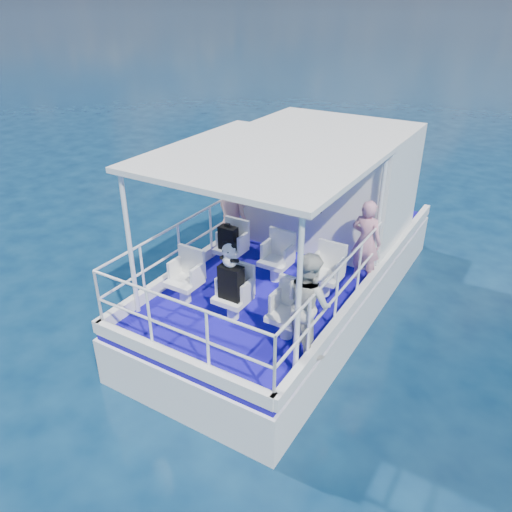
{
  "coord_description": "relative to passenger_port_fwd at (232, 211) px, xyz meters",
  "views": [
    {
      "loc": [
        3.49,
        -6.22,
        5.22
      ],
      "look_at": [
        -0.02,
        -0.4,
        1.62
      ],
      "focal_mm": 35.0,
      "sensor_mm": 36.0,
      "label": 1
    }
  ],
  "objects": [
    {
      "name": "seat_center_aft",
      "position": [
        1.25,
        -1.89,
        -0.59
      ],
      "size": [
        0.48,
        0.46,
        0.38
      ],
      "primitive_type": "cube",
      "color": "white",
      "rests_on": "deck"
    },
    {
      "name": "seat_stbd_aft",
      "position": [
        2.15,
        -1.89,
        -0.59
      ],
      "size": [
        0.48,
        0.46,
        0.38
      ],
      "primitive_type": "cube",
      "color": "white",
      "rests_on": "deck"
    },
    {
      "name": "railings",
      "position": [
        1.25,
        -1.37,
        -0.28
      ],
      "size": [
        2.84,
        3.59,
        1.0
      ],
      "primitive_type": null,
      "color": "white",
      "rests_on": "deck"
    },
    {
      "name": "ground",
      "position": [
        1.25,
        -0.79,
        -1.68
      ],
      "size": [
        2000.0,
        2000.0,
        0.0
      ],
      "primitive_type": "plane",
      "color": "#08213D",
      "rests_on": "ground"
    },
    {
      "name": "backpack_center",
      "position": [
        1.26,
        -1.94,
        -0.14
      ],
      "size": [
        0.35,
        0.2,
        0.52
      ],
      "primitive_type": "cube",
      "color": "black",
      "rests_on": "seat_center_aft"
    },
    {
      "name": "cabin",
      "position": [
        1.25,
        1.51,
        0.32
      ],
      "size": [
        2.85,
        2.0,
        2.2
      ],
      "primitive_type": "cube",
      "color": "white",
      "rests_on": "deck"
    },
    {
      "name": "canopy_posts",
      "position": [
        1.25,
        -1.04,
        0.32
      ],
      "size": [
        2.77,
        2.97,
        2.2
      ],
      "color": "white",
      "rests_on": "deck"
    },
    {
      "name": "hull",
      "position": [
        1.25,
        0.21,
        -1.68
      ],
      "size": [
        3.0,
        7.0,
        1.6
      ],
      "primitive_type": "cube",
      "color": "white",
      "rests_on": "ground"
    },
    {
      "name": "deck",
      "position": [
        1.25,
        0.21,
        -0.83
      ],
      "size": [
        2.9,
        6.9,
        0.1
      ],
      "primitive_type": "cube",
      "color": "#160B9E",
      "rests_on": "hull"
    },
    {
      "name": "backpack_port",
      "position": [
        0.34,
        -0.66,
        -0.2
      ],
      "size": [
        0.32,
        0.18,
        0.42
      ],
      "primitive_type": "cube",
      "color": "black",
      "rests_on": "seat_port_fwd"
    },
    {
      "name": "seat_port_aft",
      "position": [
        0.35,
        -1.89,
        -0.59
      ],
      "size": [
        0.48,
        0.46,
        0.38
      ],
      "primitive_type": "cube",
      "color": "white",
      "rests_on": "deck"
    },
    {
      "name": "seat_port_fwd",
      "position": [
        0.35,
        -0.59,
        -0.59
      ],
      "size": [
        0.48,
        0.46,
        0.38
      ],
      "primitive_type": "cube",
      "color": "white",
      "rests_on": "deck"
    },
    {
      "name": "passenger_stbd_fwd",
      "position": [
        2.5,
        0.19,
        -0.07
      ],
      "size": [
        0.56,
        0.4,
        1.43
      ],
      "primitive_type": "imported",
      "rotation": [
        0.0,
        0.0,
        3.02
      ],
      "color": "pink",
      "rests_on": "deck"
    },
    {
      "name": "canopy",
      "position": [
        1.25,
        -0.99,
        1.46
      ],
      "size": [
        3.0,
        3.2,
        0.08
      ],
      "primitive_type": "cube",
      "color": "white",
      "rests_on": "cabin"
    },
    {
      "name": "passenger_port_fwd",
      "position": [
        0.0,
        0.0,
        0.0
      ],
      "size": [
        0.69,
        0.59,
        1.57
      ],
      "primitive_type": "imported",
      "rotation": [
        0.0,
        0.0,
        2.8
      ],
      "color": "#E9A497",
      "rests_on": "deck"
    },
    {
      "name": "passenger_stbd_aft",
      "position": [
        2.5,
        -1.99,
        -0.05
      ],
      "size": [
        0.89,
        0.83,
        1.46
      ],
      "primitive_type": "imported",
      "rotation": [
        0.0,
        0.0,
        2.63
      ],
      "color": "beige",
      "rests_on": "deck"
    },
    {
      "name": "seat_stbd_fwd",
      "position": [
        2.15,
        -0.59,
        -0.59
      ],
      "size": [
        0.48,
        0.46,
        0.38
      ],
      "primitive_type": "cube",
      "color": "white",
      "rests_on": "deck"
    },
    {
      "name": "seat_center_fwd",
      "position": [
        1.25,
        -0.59,
        -0.59
      ],
      "size": [
        0.48,
        0.46,
        0.38
      ],
      "primitive_type": "cube",
      "color": "white",
      "rests_on": "deck"
    },
    {
      "name": "panda",
      "position": [
        1.25,
        -1.94,
        0.31
      ],
      "size": [
        0.24,
        0.2,
        0.38
      ],
      "primitive_type": null,
      "color": "white",
      "rests_on": "backpack_center"
    },
    {
      "name": "compact_camera",
      "position": [
        0.33,
        -0.65,
        0.04
      ],
      "size": [
        0.09,
        0.06,
        0.06
      ],
      "primitive_type": "cube",
      "color": "black",
      "rests_on": "backpack_port"
    }
  ]
}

